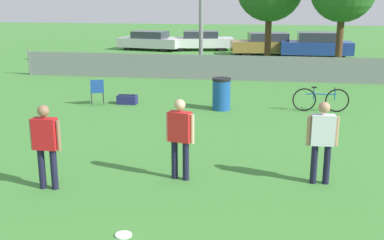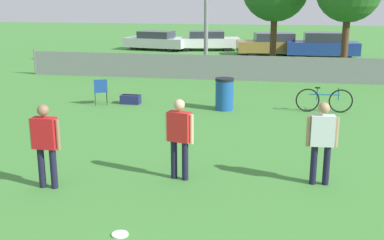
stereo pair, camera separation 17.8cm
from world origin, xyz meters
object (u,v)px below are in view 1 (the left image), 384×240
(parked_car_tan, at_px, (268,44))
(gear_bag_sideline, at_px, (127,100))
(folding_chair_sideline, at_px, (97,90))
(parked_car_silver, at_px, (150,41))
(parked_car_blue, at_px, (316,45))
(bicycle_sideline, at_px, (321,100))
(parked_car_white, at_px, (200,41))
(player_thrower_red, at_px, (46,141))
(player_receiver_white, at_px, (322,137))
(player_defender_red, at_px, (180,133))
(trash_bin, at_px, (221,94))
(frisbee_disc, at_px, (123,235))

(parked_car_tan, bearing_deg, gear_bag_sideline, -117.07)
(folding_chair_sideline, distance_m, parked_car_silver, 17.01)
(parked_car_silver, bearing_deg, parked_car_blue, -1.81)
(bicycle_sideline, bearing_deg, parked_car_white, 107.72)
(parked_car_tan, distance_m, parked_car_blue, 2.97)
(gear_bag_sideline, relative_size, parked_car_silver, 0.15)
(player_thrower_red, bearing_deg, gear_bag_sideline, 95.37)
(player_receiver_white, bearing_deg, parked_car_silver, 108.37)
(player_defender_red, bearing_deg, parked_car_blue, 91.26)
(gear_bag_sideline, distance_m, parked_car_white, 17.02)
(trash_bin, distance_m, gear_bag_sideline, 3.33)
(frisbee_disc, bearing_deg, parked_car_blue, 78.10)
(parked_car_tan, bearing_deg, player_thrower_red, -109.86)
(folding_chair_sideline, xyz_separation_m, trash_bin, (4.24, -0.04, 0.01))
(gear_bag_sideline, relative_size, parked_car_white, 0.14)
(trash_bin, height_order, parked_car_tan, parked_car_tan)
(folding_chair_sideline, relative_size, trash_bin, 0.85)
(player_receiver_white, bearing_deg, player_defender_red, -179.12)
(parked_car_silver, relative_size, parked_car_tan, 0.95)
(folding_chair_sideline, relative_size, parked_car_white, 0.19)
(player_receiver_white, distance_m, parked_car_tan, 21.39)
(frisbee_disc, height_order, folding_chair_sideline, folding_chair_sideline)
(bicycle_sideline, height_order, parked_car_silver, parked_car_silver)
(player_defender_red, bearing_deg, player_thrower_red, -146.28)
(folding_chair_sideline, bearing_deg, frisbee_disc, 89.64)
(player_defender_red, height_order, gear_bag_sideline, player_defender_red)
(bicycle_sideline, distance_m, parked_car_white, 18.27)
(bicycle_sideline, xyz_separation_m, parked_car_tan, (-1.80, 15.07, 0.29))
(trash_bin, bearing_deg, parked_car_white, 100.33)
(folding_chair_sideline, xyz_separation_m, parked_car_tan, (5.62, 15.26, 0.16))
(parked_car_silver, xyz_separation_m, parked_car_tan, (7.93, -1.59, 0.05))
(player_defender_red, bearing_deg, player_receiver_white, 17.57)
(parked_car_silver, bearing_deg, player_thrower_red, -70.49)
(player_thrower_red, xyz_separation_m, folding_chair_sideline, (-1.61, 7.19, -0.45))
(parked_car_tan, bearing_deg, parked_car_silver, 158.94)
(parked_car_blue, bearing_deg, bicycle_sideline, -95.65)
(folding_chair_sideline, relative_size, gear_bag_sideline, 1.32)
(player_receiver_white, xyz_separation_m, parked_car_silver, (-9.12, 22.94, -0.33))
(player_defender_red, bearing_deg, parked_car_white, 110.51)
(parked_car_white, distance_m, parked_car_blue, 7.93)
(frisbee_disc, height_order, trash_bin, trash_bin)
(player_defender_red, height_order, bicycle_sideline, player_defender_red)
(folding_chair_sideline, bearing_deg, bicycle_sideline, 158.97)
(parked_car_white, relative_size, parked_car_blue, 1.10)
(player_defender_red, relative_size, bicycle_sideline, 0.93)
(frisbee_disc, height_order, parked_car_blue, parked_car_blue)
(parked_car_white, xyz_separation_m, parked_car_tan, (4.54, -2.06, 0.03))
(gear_bag_sideline, bearing_deg, frisbee_disc, -73.88)
(player_receiver_white, height_order, folding_chair_sideline, player_receiver_white)
(frisbee_disc, bearing_deg, player_thrower_red, 140.90)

